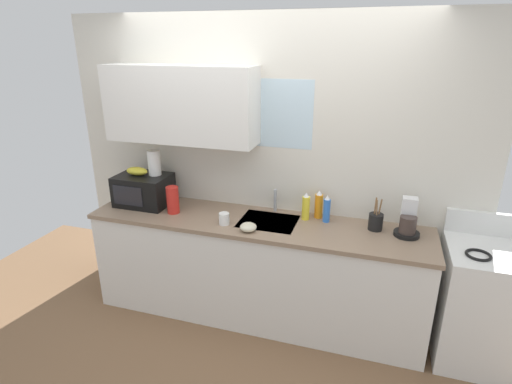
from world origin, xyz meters
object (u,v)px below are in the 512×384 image
Objects in this scene: microwave at (144,190)px; cereal_canister at (173,200)px; small_bowl at (248,227)px; stove_range at (482,305)px; paper_towel_roll at (154,163)px; coffee_maker at (408,221)px; dish_soap_bottle_blue at (327,209)px; mug_white at (224,219)px; dish_soap_bottle_yellow at (306,207)px; utensil_crock at (376,221)px; dish_soap_bottle_orange at (319,205)px; banana_bunch at (137,171)px.

cereal_canister is (0.34, -0.10, -0.02)m from microwave.
microwave is at bearing 166.82° from small_bowl.
stove_range is 2.83m from paper_towel_roll.
dish_soap_bottle_blue is at bearing 175.65° from coffee_maker.
stove_range is at bearing 6.65° from small_bowl.
cereal_canister is 2.44× the size of mug_white.
paper_towel_roll is (0.10, 0.05, 0.24)m from microwave.
small_bowl is (0.22, -0.06, -0.02)m from mug_white.
utensil_crock is at bearing -3.40° from dish_soap_bottle_yellow.
coffee_maker reaches higher than dish_soap_bottle_yellow.
microwave is 2.09× the size of paper_towel_roll.
utensil_crock is (0.39, -0.04, -0.04)m from dish_soap_bottle_blue.
paper_towel_roll is 0.82× the size of utensil_crock.
paper_towel_roll is 1.46m from dish_soap_bottle_orange.
banana_bunch reaches higher than dish_soap_bottle_yellow.
cereal_canister reaches higher than small_bowl.
small_bowl is (1.06, -0.25, -0.10)m from microwave.
dish_soap_bottle_orange is at bearing 35.17° from dish_soap_bottle_yellow.
stove_range is 11.37× the size of mug_white.
dish_soap_bottle_yellow reaches higher than dish_soap_bottle_blue.
stove_range is 2.53m from cereal_canister.
microwave is 0.27m from paper_towel_roll.
dish_soap_bottle_yellow is (1.49, 0.10, -0.20)m from banana_bunch.
banana_bunch is 0.86× the size of dish_soap_bottle_yellow.
small_bowl is (1.11, -0.25, -0.27)m from banana_bunch.
dish_soap_bottle_yellow is at bearing 4.14° from microwave.
microwave is at bearing -176.21° from dish_soap_bottle_blue.
dish_soap_bottle_blue reaches higher than mug_white.
stove_range is 2.95m from banana_bunch.
coffee_maker is 1.19× the size of dish_soap_bottle_orange.
dish_soap_bottle_yellow is 0.86× the size of utensil_crock.
coffee_maker is 0.79m from dish_soap_bottle_yellow.
banana_bunch is 1.61m from dish_soap_bottle_orange.
cereal_canister is at bearing 168.24° from small_bowl.
small_bowl is at bearing -137.13° from dish_soap_bottle_yellow.
dish_soap_bottle_orange reaches higher than small_bowl.
banana_bunch is (-2.85, 0.05, 0.75)m from stove_range.
dish_soap_bottle_blue is 0.39m from utensil_crock.
dish_soap_bottle_orange is 1.02× the size of cereal_canister.
dish_soap_bottle_orange is 1.22m from cereal_canister.
small_bowl is at bearing -11.76° from cereal_canister.
banana_bunch is 2.28m from coffee_maker.
dish_soap_bottle_orange is 2.49× the size of mug_white.
mug_white is at bearing 164.74° from small_bowl.
cereal_canister is (-1.27, -0.21, 0.01)m from dish_soap_bottle_blue.
banana_bunch reaches higher than stove_range.
utensil_crock is at bearing 5.86° from cereal_canister.
stove_range is at bearing -10.25° from coffee_maker.
banana_bunch reaches higher than mug_white.
coffee_maker reaches higher than small_bowl.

